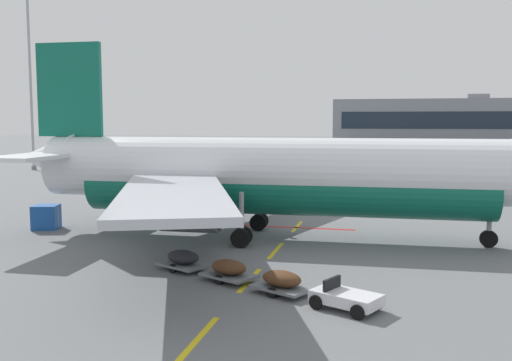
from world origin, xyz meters
TOP-DOWN VIEW (x-y plane):
  - apron_paint_markings at (18.00, 38.89)m, footprint 8.00×98.97m
  - airliner_foreground at (17.22, 18.13)m, footprint 34.73×34.62m
  - baggage_train at (18.49, 7.71)m, footprint 11.02×6.52m
  - uld_cargo_container at (1.75, 17.78)m, footprint 1.96×1.93m
  - apron_light_mast_near at (-26.74, 58.29)m, footprint 1.80×1.80m
  - terminal_satellite at (39.20, 162.91)m, footprint 62.60×25.32m

SIDE VIEW (x-z plane):
  - apron_paint_markings at x=18.00m, z-range 0.00..0.01m
  - baggage_train at x=18.49m, z-range -0.04..1.10m
  - uld_cargo_container at x=1.75m, z-range 0.00..1.60m
  - airliner_foreground at x=17.22m, z-range -2.15..10.05m
  - terminal_satellite at x=39.20m, z-range -0.78..14.07m
  - apron_light_mast_near at x=-26.74m, z-range 3.19..31.62m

